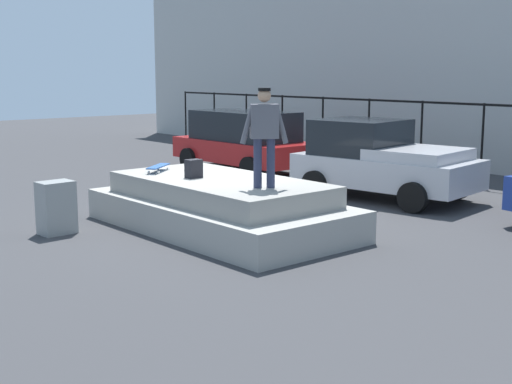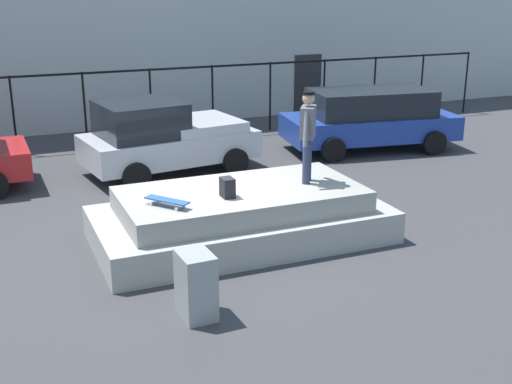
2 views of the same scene
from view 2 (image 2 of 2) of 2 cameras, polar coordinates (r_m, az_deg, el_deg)
ground_plane at (r=12.32m, az=-4.31°, el=-3.59°), size 60.00×60.00×0.00m
concrete_ledge at (r=11.90m, az=-1.27°, el=-2.13°), size 5.17×2.62×0.94m
skateboarder at (r=11.95m, az=4.45°, el=5.28°), size 0.53×0.72×1.66m
skateboard at (r=10.92m, az=-7.62°, el=-0.73°), size 0.64×0.76×0.12m
backpack at (r=11.27m, az=-2.47°, el=0.38°), size 0.20×0.28×0.34m
car_silver_pickup_mid at (r=16.03m, az=-7.89°, el=4.70°), size 4.24×2.63×1.77m
car_blue_hatchback_far at (r=18.39m, az=9.73°, el=6.29°), size 4.83×2.66×1.64m
utility_box at (r=9.27m, az=-5.16°, el=-7.96°), size 0.47×0.62×0.95m
fence_row at (r=18.98m, az=-11.74°, el=8.13°), size 24.06×0.06×2.08m
warehouse_building at (r=24.26m, az=-14.83°, el=15.17°), size 35.31×7.46×7.14m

